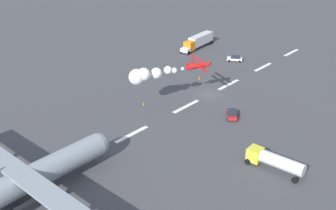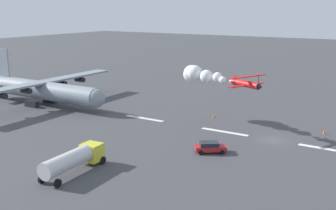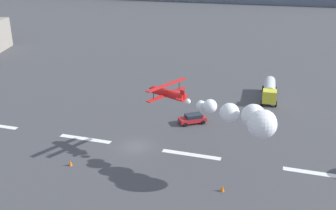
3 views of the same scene
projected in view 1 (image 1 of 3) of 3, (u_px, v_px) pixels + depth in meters
ground_plane at (209, 95)px, 92.39m from camera, size 440.00×440.00×0.00m
runway_stripe_0 at (291, 53)px, 118.84m from camera, size 8.00×0.90×0.01m
runway_stripe_1 at (263, 67)px, 108.26m from camera, size 8.00×0.90×0.01m
runway_stripe_2 at (229, 85)px, 97.68m from camera, size 8.00×0.90×0.01m
runway_stripe_3 at (186, 106)px, 87.10m from camera, size 8.00×0.90×0.01m
runway_stripe_4 at (132, 134)px, 76.52m from camera, size 8.00×0.90×0.01m
cargo_transport_plane at (27, 178)px, 58.70m from camera, size 29.79×37.16×10.98m
stunt_biplane_red at (147, 74)px, 81.47m from camera, size 17.11×10.67×3.38m
semi_truck_orange at (198, 41)px, 121.86m from camera, size 14.18×4.20×3.70m
fuel_tanker_truck at (275, 161)px, 65.47m from camera, size 3.17×9.51×2.90m
followme_car_yellow at (235, 58)px, 111.99m from camera, size 3.67×4.39×1.52m
airport_staff_sedan at (232, 114)px, 82.25m from camera, size 4.49×3.92×1.52m
traffic_cone_near at (199, 78)px, 100.63m from camera, size 0.44×0.44×0.75m
traffic_cone_far at (144, 103)px, 87.64m from camera, size 0.44×0.44×0.75m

